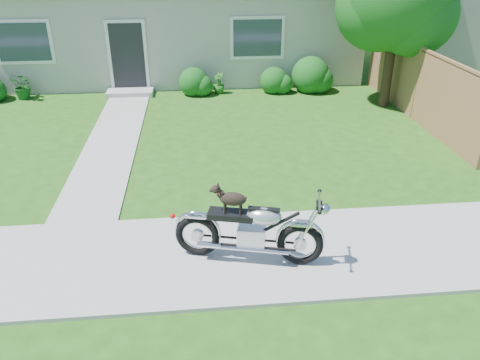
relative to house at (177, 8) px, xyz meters
name	(u,v)px	position (x,y,z in m)	size (l,w,h in m)	color
ground	(169,258)	(0.00, -11.99, -2.16)	(80.00, 80.00, 0.00)	#235114
sidewalk	(169,257)	(0.00, -11.99, -2.14)	(24.00, 2.20, 0.04)	#9E9B93
walkway	(114,138)	(-1.50, -6.99, -2.14)	(1.20, 8.00, 0.03)	#9E9B93
house	(177,8)	(0.00, 0.00, 0.00)	(12.60, 7.03, 4.50)	#BAB3A8
fence	(417,83)	(6.30, -6.24, -1.22)	(0.12, 6.62, 1.90)	#A26A48
tree_near	(404,0)	(6.04, -5.26, 0.73)	(2.95, 2.94, 4.50)	#3D2B1C
shrub_row	(212,80)	(1.04, -3.49, -1.72)	(10.91, 1.19, 1.19)	#144D16
potted_plant_left	(23,86)	(-4.62, -3.44, -1.76)	(0.72, 0.63, 0.80)	#144D18
potted_plant_right	(219,83)	(1.25, -3.44, -1.83)	(0.36, 0.36, 0.65)	#22661C
motorcycle_with_dog	(251,229)	(1.20, -12.19, -1.60)	(2.19, 0.85, 1.19)	black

